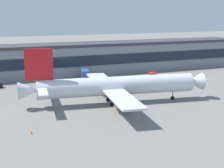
{
  "coord_description": "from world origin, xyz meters",
  "views": [
    {
      "loc": [
        -39.26,
        -83.87,
        26.2
      ],
      "look_at": [
        -0.77,
        8.15,
        5.0
      ],
      "focal_mm": 54.35,
      "sensor_mm": 36.0,
      "label": 1
    }
  ],
  "objects_px": {
    "airliner": "(114,86)",
    "pushback_tractor": "(153,74)",
    "traffic_cone_0": "(31,132)",
    "catering_truck": "(85,75)"
  },
  "relations": [
    {
      "from": "airliner",
      "to": "pushback_tractor",
      "type": "height_order",
      "value": "airliner"
    },
    {
      "from": "catering_truck",
      "to": "pushback_tractor",
      "type": "height_order",
      "value": "catering_truck"
    },
    {
      "from": "catering_truck",
      "to": "pushback_tractor",
      "type": "bearing_deg",
      "value": -7.3
    },
    {
      "from": "catering_truck",
      "to": "pushback_tractor",
      "type": "distance_m",
      "value": 28.44
    },
    {
      "from": "airliner",
      "to": "pushback_tractor",
      "type": "xyz_separation_m",
      "value": [
        30.92,
        32.0,
        -4.2
      ]
    },
    {
      "from": "pushback_tractor",
      "to": "traffic_cone_0",
      "type": "bearing_deg",
      "value": -140.09
    },
    {
      "from": "airliner",
      "to": "traffic_cone_0",
      "type": "relative_size",
      "value": 79.77
    },
    {
      "from": "pushback_tractor",
      "to": "catering_truck",
      "type": "bearing_deg",
      "value": 172.7
    },
    {
      "from": "pushback_tractor",
      "to": "traffic_cone_0",
      "type": "relative_size",
      "value": 7.76
    },
    {
      "from": "airliner",
      "to": "pushback_tractor",
      "type": "relative_size",
      "value": 10.27
    }
  ]
}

